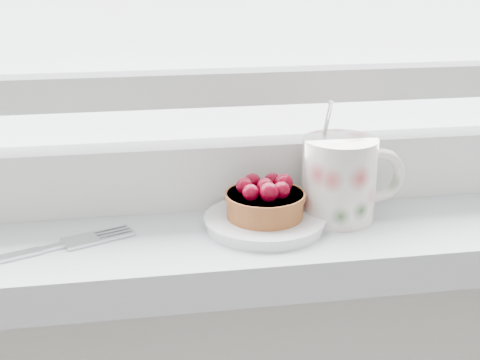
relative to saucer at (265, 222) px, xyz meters
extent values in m
cube|color=silver|center=(-0.01, 0.01, -0.03)|extent=(1.60, 0.20, 0.04)
cube|color=silver|center=(-0.01, 0.08, 0.03)|extent=(1.30, 0.05, 0.07)
cube|color=silver|center=(-0.01, 0.08, 0.12)|extent=(1.30, 0.04, 0.04)
cylinder|color=white|center=(0.00, 0.00, 0.00)|extent=(0.12, 0.12, 0.01)
cylinder|color=brown|center=(0.00, 0.00, 0.02)|extent=(0.08, 0.08, 0.03)
cylinder|color=brown|center=(0.00, 0.00, 0.03)|extent=(0.08, 0.08, 0.01)
sphere|color=#4C010E|center=(0.00, 0.00, 0.04)|extent=(0.02, 0.02, 0.02)
sphere|color=#4C010E|center=(0.02, 0.01, 0.04)|extent=(0.02, 0.02, 0.02)
sphere|color=#4C010E|center=(0.01, 0.02, 0.04)|extent=(0.02, 0.02, 0.02)
sphere|color=#4C010E|center=(-0.01, 0.02, 0.04)|extent=(0.02, 0.02, 0.02)
sphere|color=#4C010E|center=(-0.02, 0.01, 0.04)|extent=(0.02, 0.02, 0.02)
sphere|color=#4C010E|center=(-0.02, -0.01, 0.04)|extent=(0.02, 0.02, 0.02)
sphere|color=#4C010E|center=(0.00, -0.02, 0.04)|extent=(0.02, 0.02, 0.02)
sphere|color=#4C010E|center=(0.01, -0.01, 0.04)|extent=(0.02, 0.02, 0.02)
cylinder|color=silver|center=(0.08, 0.01, 0.04)|extent=(0.08, 0.08, 0.09)
cylinder|color=black|center=(0.08, 0.01, 0.08)|extent=(0.07, 0.07, 0.01)
torus|color=silver|center=(0.12, 0.01, 0.04)|extent=(0.06, 0.01, 0.06)
cylinder|color=silver|center=(0.07, 0.03, 0.09)|extent=(0.01, 0.02, 0.05)
cube|color=silver|center=(-0.21, -0.02, 0.00)|extent=(0.02, 0.02, 0.00)
cube|color=silver|center=(-0.18, -0.01, 0.00)|extent=(0.04, 0.04, 0.00)
cube|color=silver|center=(-0.15, 0.00, 0.00)|extent=(0.04, 0.02, 0.00)
cube|color=silver|center=(-0.15, 0.00, 0.00)|extent=(0.04, 0.02, 0.00)
cube|color=silver|center=(-0.15, 0.01, 0.00)|extent=(0.04, 0.02, 0.00)
cube|color=silver|center=(-0.16, 0.02, 0.00)|extent=(0.04, 0.02, 0.00)
camera|label=1|loc=(-0.13, -0.61, 0.27)|focal=50.00mm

